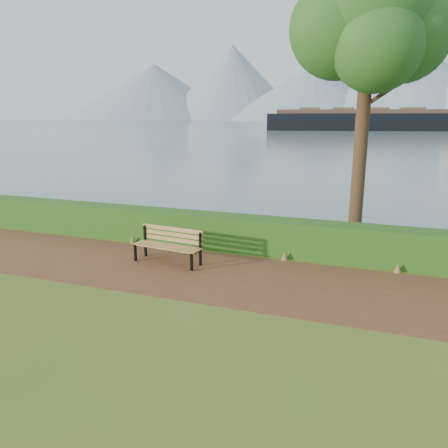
% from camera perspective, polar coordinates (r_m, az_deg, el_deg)
% --- Properties ---
extents(ground, '(140.00, 140.00, 0.00)m').
position_cam_1_polar(ground, '(10.75, -2.89, -7.09)').
color(ground, '#495E1A').
rests_on(ground, ground).
extents(path, '(40.00, 3.40, 0.01)m').
position_cam_1_polar(path, '(11.01, -2.28, -6.55)').
color(path, brown).
rests_on(path, ground).
extents(hedge, '(32.00, 0.85, 1.00)m').
position_cam_1_polar(hedge, '(12.92, 1.56, -1.13)').
color(hedge, '#1D4413').
rests_on(hedge, ground).
extents(water, '(700.00, 510.00, 0.00)m').
position_cam_1_polar(water, '(269.30, 19.61, 12.32)').
color(water, '#3F5366').
rests_on(water, ground).
extents(mountains, '(585.00, 190.00, 70.00)m').
position_cam_1_polar(mountains, '(416.18, 18.95, 16.49)').
color(mountains, gray).
rests_on(mountains, ground).
extents(bench, '(1.94, 0.76, 0.95)m').
position_cam_1_polar(bench, '(11.80, -7.19, -2.46)').
color(bench, black).
rests_on(bench, ground).
extents(tree, '(4.45, 3.66, 8.67)m').
position_cam_1_polar(tree, '(14.05, 18.47, 23.89)').
color(tree, '#362216').
rests_on(tree, ground).
extents(cargo_ship, '(63.76, 21.10, 19.13)m').
position_cam_1_polar(cargo_ship, '(129.55, 21.23, 12.56)').
color(cargo_ship, black).
rests_on(cargo_ship, ground).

